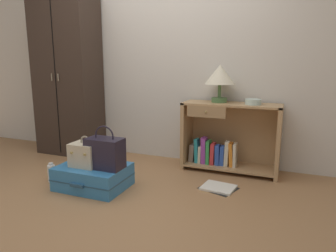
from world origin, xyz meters
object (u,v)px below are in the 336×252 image
at_px(train_case, 86,154).
at_px(table_lamp, 220,76).
at_px(bowl, 253,102).
at_px(bottle, 51,173).
at_px(open_book_on_floor, 218,188).
at_px(wardrobe, 68,77).
at_px(bookshelf, 227,139).
at_px(handbag, 105,153).
at_px(suitcase_large, 93,176).

bearing_deg(train_case, table_lamp, 44.59).
xyz_separation_m(bowl, bottle, (-1.84, -0.98, -0.70)).
xyz_separation_m(table_lamp, train_case, (-1.04, -1.03, -0.71)).
bearing_deg(open_book_on_floor, bowl, 66.99).
bearing_deg(wardrobe, bottle, -61.86).
bearing_deg(table_lamp, bookshelf, -12.28).
bearing_deg(handbag, train_case, -176.50).
bearing_deg(bottle, train_case, 1.65).
distance_m(bookshelf, bottle, 1.89).
distance_m(wardrobe, bookshelf, 2.19).
relative_size(bowl, suitcase_large, 0.26).
distance_m(wardrobe, train_case, 1.50).
bearing_deg(open_book_on_floor, suitcase_large, -159.66).
distance_m(bookshelf, table_lamp, 0.69).
relative_size(handbag, bottle, 2.05).
height_order(suitcase_large, train_case, train_case).
xyz_separation_m(bookshelf, train_case, (-1.15, -1.00, -0.03)).
xyz_separation_m(suitcase_large, bottle, (-0.48, -0.04, -0.02)).
xyz_separation_m(bowl, handbag, (-1.20, -0.95, -0.42)).
relative_size(bookshelf, bottle, 5.28).
relative_size(wardrobe, bookshelf, 1.93).
bearing_deg(bookshelf, handbag, -133.45).
relative_size(table_lamp, bowl, 2.45).
height_order(wardrobe, bookshelf, wardrobe).
bearing_deg(bottle, bowl, 28.01).
bearing_deg(bowl, suitcase_large, -145.22).
bearing_deg(bowl, bottle, -151.99).
xyz_separation_m(wardrobe, handbag, (1.15, -0.94, -0.64)).
height_order(table_lamp, suitcase_large, table_lamp).
bearing_deg(train_case, handbag, 3.50).
bearing_deg(wardrobe, train_case, -45.29).
xyz_separation_m(bookshelf, bottle, (-1.57, -1.01, -0.27)).
height_order(table_lamp, handbag, table_lamp).
bearing_deg(bookshelf, bottle, -147.15).
distance_m(bookshelf, bowl, 0.50).
relative_size(suitcase_large, bottle, 3.31).
distance_m(bottle, open_book_on_floor, 1.68).
relative_size(train_case, handbag, 0.73).
relative_size(table_lamp, train_case, 1.39).
distance_m(bookshelf, open_book_on_floor, 0.66).
bearing_deg(bowl, table_lamp, 170.83).
xyz_separation_m(wardrobe, bowl, (2.35, 0.01, -0.22)).
bearing_deg(handbag, bookshelf, 46.55).
height_order(bowl, handbag, bowl).
bearing_deg(wardrobe, open_book_on_floor, -13.38).
xyz_separation_m(bookshelf, handbag, (-0.94, -0.99, 0.00)).
height_order(wardrobe, suitcase_large, wardrobe).
xyz_separation_m(bookshelf, table_lamp, (-0.10, 0.02, 0.68)).
distance_m(suitcase_large, train_case, 0.23).
xyz_separation_m(train_case, bottle, (-0.43, -0.01, -0.24)).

